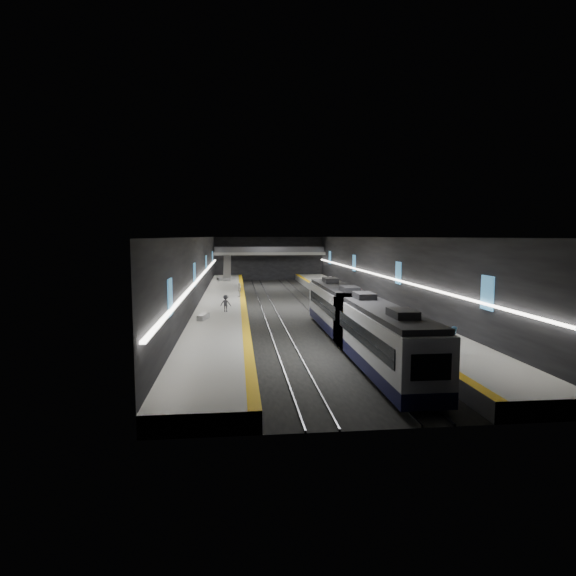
{
  "coord_description": "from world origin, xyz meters",
  "views": [
    {
      "loc": [
        -5.99,
        -53.89,
        8.09
      ],
      "look_at": [
        -0.12,
        0.53,
        2.2
      ],
      "focal_mm": 30.0,
      "sensor_mm": 36.0,
      "label": 1
    }
  ],
  "objects": [
    {
      "name": "platform_left",
      "position": [
        -7.5,
        0.0,
        0.5
      ],
      "size": [
        5.0,
        70.0,
        1.0
      ],
      "primitive_type": "cube",
      "color": "slate",
      "rests_on": "ground"
    },
    {
      "name": "tile_surface_right",
      "position": [
        7.5,
        0.0,
        1.01
      ],
      "size": [
        5.0,
        70.0,
        0.02
      ],
      "primitive_type": "cube",
      "color": "#B5B4AF",
      "rests_on": "platform_right"
    },
    {
      "name": "bench_left_far",
      "position": [
        -8.73,
        23.94,
        1.24
      ],
      "size": [
        0.95,
        2.0,
        0.47
      ],
      "primitive_type": "cube",
      "rotation": [
        0.0,
        0.0,
        0.22
      ],
      "color": "#99999E",
      "rests_on": "platform_left"
    },
    {
      "name": "bench_right_near",
      "position": [
        9.05,
        -15.53,
        1.25
      ],
      "size": [
        0.64,
        2.06,
        0.5
      ],
      "primitive_type": "cube",
      "rotation": [
        0.0,
        0.0,
        -0.03
      ],
      "color": "#99999E",
      "rests_on": "platform_right"
    },
    {
      "name": "escalator",
      "position": [
        -7.5,
        26.0,
        2.9
      ],
      "size": [
        1.2,
        7.5,
        3.92
      ],
      "primitive_type": "cube",
      "rotation": [
        0.44,
        0.0,
        0.0
      ],
      "color": "#99999E",
      "rests_on": "platform_left"
    },
    {
      "name": "bench_right_far",
      "position": [
        9.5,
        24.2,
        1.22
      ],
      "size": [
        0.69,
        1.82,
        0.43
      ],
      "primitive_type": "cube",
      "rotation": [
        0.0,
        0.0,
        -0.11
      ],
      "color": "#99999E",
      "rests_on": "platform_right"
    },
    {
      "name": "ad_posters",
      "position": [
        -0.0,
        1.0,
        4.5
      ],
      "size": [
        19.94,
        53.5,
        2.2
      ],
      "color": "teal",
      "rests_on": "wall_left"
    },
    {
      "name": "passenger_left_a",
      "position": [
        -5.67,
        2.42,
        1.83
      ],
      "size": [
        0.57,
        1.03,
        1.66
      ],
      "primitive_type": "imported",
      "rotation": [
        0.0,
        0.0,
        -1.39
      ],
      "color": "beige",
      "rests_on": "platform_left"
    },
    {
      "name": "passenger_left_b",
      "position": [
        -7.02,
        -8.75,
        1.8
      ],
      "size": [
        1.14,
        0.82,
        1.6
      ],
      "primitive_type": "imported",
      "rotation": [
        0.0,
        0.0,
        2.9
      ],
      "color": "#393940",
      "rests_on": "platform_left"
    },
    {
      "name": "ceiling",
      "position": [
        0.0,
        0.0,
        8.0
      ],
      "size": [
        20.0,
        70.0,
        0.04
      ],
      "primitive_type": "cube",
      "rotation": [
        3.14,
        0.0,
        0.0
      ],
      "color": "beige",
      "rests_on": "wall_left"
    },
    {
      "name": "passenger_right_b",
      "position": [
        7.04,
        -26.64,
        1.84
      ],
      "size": [
        0.96,
        1.03,
        1.69
      ],
      "primitive_type": "imported",
      "rotation": [
        0.0,
        0.0,
        1.06
      ],
      "color": "#548AB6",
      "rests_on": "platform_right"
    },
    {
      "name": "platform_right",
      "position": [
        7.5,
        0.0,
        0.5
      ],
      "size": [
        5.0,
        70.0,
        1.0
      ],
      "primitive_type": "cube",
      "color": "slate",
      "rests_on": "ground"
    },
    {
      "name": "tile_surface_left",
      "position": [
        -7.5,
        0.0,
        1.01
      ],
      "size": [
        5.0,
        70.0,
        0.02
      ],
      "primitive_type": "cube",
      "color": "#B5B4AF",
      "rests_on": "platform_left"
    },
    {
      "name": "wall_front",
      "position": [
        0.0,
        -35.0,
        4.0
      ],
      "size": [
        20.0,
        0.04,
        8.0
      ],
      "primitive_type": "cube",
      "color": "black",
      "rests_on": "ground"
    },
    {
      "name": "ground",
      "position": [
        0.0,
        0.0,
        0.0
      ],
      "size": [
        70.0,
        70.0,
        0.0
      ],
      "primitive_type": "plane",
      "color": "black",
      "rests_on": "ground"
    },
    {
      "name": "train",
      "position": [
        2.5,
        -20.67,
        2.2
      ],
      "size": [
        2.69,
        26.71,
        3.6
      ],
      "color": "black",
      "rests_on": "ground"
    },
    {
      "name": "wall_right",
      "position": [
        10.0,
        0.0,
        4.0
      ],
      "size": [
        0.04,
        70.0,
        8.0
      ],
      "primitive_type": "cube",
      "color": "black",
      "rests_on": "ground"
    },
    {
      "name": "cove_light_right",
      "position": [
        9.8,
        0.0,
        3.8
      ],
      "size": [
        0.25,
        68.6,
        0.12
      ],
      "primitive_type": "cube",
      "color": "white",
      "rests_on": "wall_right"
    },
    {
      "name": "wall_left",
      "position": [
        -10.0,
        0.0,
        4.0
      ],
      "size": [
        0.04,
        70.0,
        8.0
      ],
      "primitive_type": "cube",
      "color": "black",
      "rests_on": "ground"
    },
    {
      "name": "rails",
      "position": [
        -0.0,
        0.0,
        0.06
      ],
      "size": [
        6.52,
        70.0,
        0.12
      ],
      "color": "gray",
      "rests_on": "ground"
    },
    {
      "name": "mezzanine_bridge",
      "position": [
        0.0,
        32.93,
        5.04
      ],
      "size": [
        20.0,
        3.0,
        1.5
      ],
      "color": "gray",
      "rests_on": "wall_left"
    },
    {
      "name": "wall_back",
      "position": [
        0.0,
        35.0,
        4.0
      ],
      "size": [
        20.0,
        0.04,
        8.0
      ],
      "primitive_type": "cube",
      "color": "black",
      "rests_on": "ground"
    },
    {
      "name": "passenger_right_a",
      "position": [
        6.19,
        -7.61,
        1.98
      ],
      "size": [
        0.65,
        0.82,
        1.95
      ],
      "primitive_type": "imported",
      "rotation": [
        0.0,
        0.0,
        1.86
      ],
      "color": "#C94B5A",
      "rests_on": "platform_right"
    },
    {
      "name": "cove_light_left",
      "position": [
        -9.8,
        0.0,
        3.8
      ],
      "size": [
        0.25,
        68.6,
        0.12
      ],
      "primitive_type": "cube",
      "color": "white",
      "rests_on": "wall_left"
    },
    {
      "name": "tactile_strip_left",
      "position": [
        -5.3,
        0.0,
        1.02
      ],
      "size": [
        0.6,
        70.0,
        0.02
      ],
      "primitive_type": "cube",
      "color": "yellow",
      "rests_on": "platform_left"
    },
    {
      "name": "bench_left_near",
      "position": [
        -8.85,
        -12.76,
        1.24
      ],
      "size": [
        1.01,
        2.0,
        0.47
      ],
      "primitive_type": "cube",
      "rotation": [
        0.0,
        0.0,
        -0.26
      ],
      "color": "#99999E",
      "rests_on": "platform_left"
    },
    {
      "name": "tactile_strip_right",
      "position": [
        5.3,
        0.0,
        1.02
      ],
      "size": [
        0.6,
        70.0,
        0.02
      ],
      "primitive_type": "cube",
      "color": "yellow",
      "rests_on": "platform_right"
    }
  ]
}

